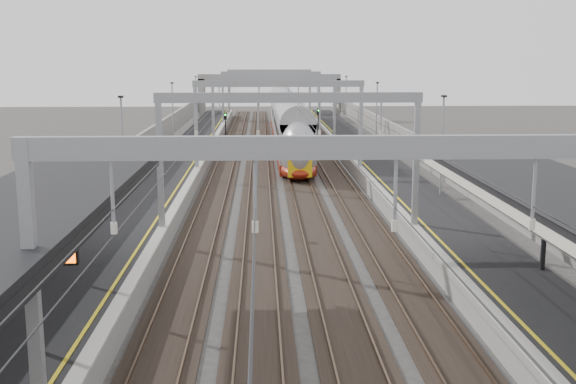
{
  "coord_description": "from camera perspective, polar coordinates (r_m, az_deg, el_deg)",
  "views": [
    {
      "loc": [
        -1.37,
        -13.04,
        9.18
      ],
      "look_at": [
        0.0,
        23.21,
        2.48
      ],
      "focal_mm": 45.0,
      "sensor_mm": 36.0,
      "label": 1
    }
  ],
  "objects": [
    {
      "name": "platform_left",
      "position": [
        59.06,
        -8.59,
        1.89
      ],
      "size": [
        4.0,
        120.0,
        1.0
      ],
      "primitive_type": "cube",
      "color": "black",
      "rests_on": "ground"
    },
    {
      "name": "overhead_line",
      "position": [
        64.74,
        -0.96,
        7.77
      ],
      "size": [
        13.0,
        140.0,
        6.6
      ],
      "color": "gray",
      "rests_on": "platform_left"
    },
    {
      "name": "wall_left",
      "position": [
        59.35,
        -11.69,
        2.91
      ],
      "size": [
        0.3,
        120.0,
        3.2
      ],
      "primitive_type": "cube",
      "color": "gray",
      "rests_on": "ground"
    },
    {
      "name": "signal_red_far",
      "position": [
        85.3,
        2.41,
        5.9
      ],
      "size": [
        0.32,
        0.32,
        3.48
      ],
      "color": "black",
      "rests_on": "ground"
    },
    {
      "name": "wall_right",
      "position": [
        59.86,
        9.99,
        3.03
      ],
      "size": [
        0.3,
        120.0,
        3.2
      ],
      "primitive_type": "cube",
      "color": "gray",
      "rests_on": "ground"
    },
    {
      "name": "signal_green",
      "position": [
        78.7,
        -4.96,
        5.49
      ],
      "size": [
        0.32,
        0.32,
        3.48
      ],
      "color": "black",
      "rests_on": "ground"
    },
    {
      "name": "signal_red_near",
      "position": [
        83.77,
        0.98,
        5.83
      ],
      "size": [
        0.32,
        0.32,
        3.48
      ],
      "color": "black",
      "rests_on": "ground"
    },
    {
      "name": "train",
      "position": [
        77.26,
        -0.02,
        5.29
      ],
      "size": [
        2.87,
        52.26,
        4.53
      ],
      "color": "maroon",
      "rests_on": "ground"
    },
    {
      "name": "platform_right",
      "position": [
        59.42,
        6.94,
        1.98
      ],
      "size": [
        4.0,
        120.0,
        1.0
      ],
      "primitive_type": "cube",
      "color": "black",
      "rests_on": "ground"
    },
    {
      "name": "overbridge",
      "position": [
        113.11,
        -1.48,
        8.5
      ],
      "size": [
        22.0,
        2.2,
        6.9
      ],
      "color": "gray",
      "rests_on": "ground"
    },
    {
      "name": "tracks",
      "position": [
        58.77,
        -0.8,
        1.52
      ],
      "size": [
        11.4,
        140.0,
        0.2
      ],
      "color": "black",
      "rests_on": "ground"
    }
  ]
}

